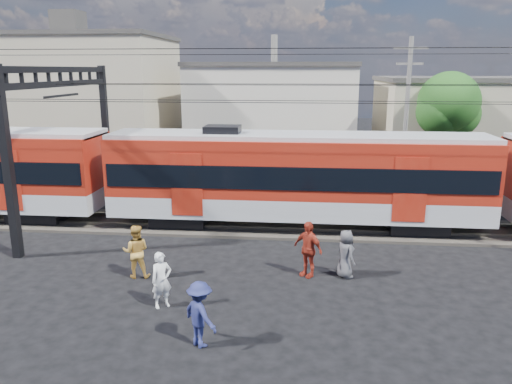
% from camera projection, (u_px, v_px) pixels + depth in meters
% --- Properties ---
extents(ground, '(120.00, 120.00, 0.00)m').
position_uv_depth(ground, '(282.00, 314.00, 14.27)').
color(ground, black).
rests_on(ground, ground).
extents(track_bed, '(70.00, 3.40, 0.12)m').
position_uv_depth(track_bed, '(291.00, 227.00, 21.99)').
color(track_bed, '#2D2823').
rests_on(track_bed, ground).
extents(rail_near, '(70.00, 0.12, 0.12)m').
position_uv_depth(rail_near, '(290.00, 229.00, 21.24)').
color(rail_near, '#59544C').
rests_on(rail_near, track_bed).
extents(rail_far, '(70.00, 0.12, 0.12)m').
position_uv_depth(rail_far, '(291.00, 219.00, 22.69)').
color(rail_far, '#59544C').
rests_on(rail_far, track_bed).
extents(commuter_train, '(50.30, 3.08, 4.17)m').
position_uv_depth(commuter_train, '(302.00, 175.00, 21.39)').
color(commuter_train, black).
rests_on(commuter_train, ground).
extents(catenary, '(70.00, 9.30, 7.52)m').
position_uv_depth(catenary, '(93.00, 109.00, 21.60)').
color(catenary, black).
rests_on(catenary, ground).
extents(building_west, '(14.28, 10.20, 9.30)m').
position_uv_depth(building_west, '(75.00, 98.00, 37.98)').
color(building_west, tan).
rests_on(building_west, ground).
extents(building_midwest, '(12.24, 12.24, 7.30)m').
position_uv_depth(building_midwest, '(274.00, 110.00, 39.68)').
color(building_midwest, beige).
rests_on(building_midwest, ground).
extents(building_mideast, '(16.32, 10.20, 6.30)m').
position_uv_depth(building_mideast, '(496.00, 122.00, 35.36)').
color(building_mideast, tan).
rests_on(building_mideast, ground).
extents(utility_pole_mid, '(1.80, 0.24, 8.50)m').
position_uv_depth(utility_pole_mid, '(406.00, 112.00, 27.11)').
color(utility_pole_mid, slate).
rests_on(utility_pole_mid, ground).
extents(tree_near, '(3.82, 3.64, 6.72)m').
position_uv_depth(tree_near, '(451.00, 106.00, 29.76)').
color(tree_near, '#382619').
rests_on(tree_near, ground).
extents(pedestrian_a, '(0.73, 0.69, 1.69)m').
position_uv_depth(pedestrian_a, '(162.00, 280.00, 14.52)').
color(pedestrian_a, white).
rests_on(pedestrian_a, ground).
extents(pedestrian_b, '(0.98, 0.82, 1.82)m').
position_uv_depth(pedestrian_b, '(136.00, 251.00, 16.62)').
color(pedestrian_b, gold).
rests_on(pedestrian_b, ground).
extents(pedestrian_c, '(1.26, 1.21, 1.72)m').
position_uv_depth(pedestrian_c, '(200.00, 314.00, 12.45)').
color(pedestrian_c, navy).
rests_on(pedestrian_c, ground).
extents(pedestrian_d, '(1.18, 1.06, 1.92)m').
position_uv_depth(pedestrian_d, '(308.00, 249.00, 16.70)').
color(pedestrian_d, maroon).
rests_on(pedestrian_d, ground).
extents(pedestrian_e, '(0.86, 0.96, 1.65)m').
position_uv_depth(pedestrian_e, '(346.00, 254.00, 16.63)').
color(pedestrian_e, '#48474C').
rests_on(pedestrian_e, ground).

